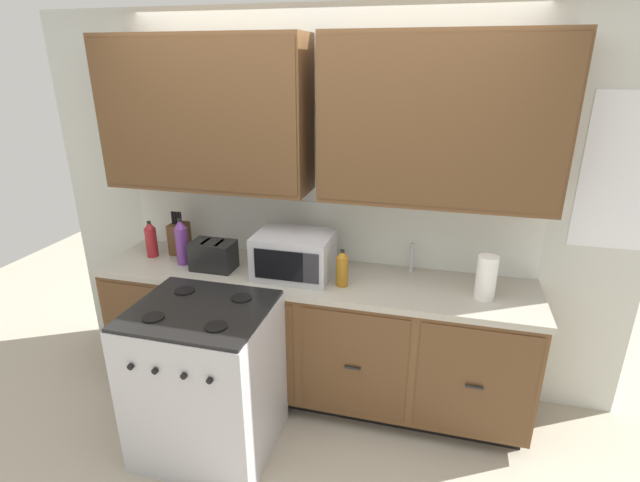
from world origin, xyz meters
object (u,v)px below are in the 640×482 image
Objects in this scene: toaster at (213,255)px; bottle_red at (151,239)px; knife_block at (179,238)px; bottle_violet at (182,242)px; microwave at (294,255)px; paper_towel_roll at (486,277)px; bottle_amber at (342,268)px; stove_range at (206,379)px.

bottle_red is (-0.52, 0.09, 0.03)m from toaster.
knife_block is at bearing 33.46° from bottle_red.
toaster is at bearing -5.77° from bottle_violet.
microwave is 1.16m from paper_towel_roll.
paper_towel_roll is at bearing -4.83° from knife_block.
bottle_violet is (-1.11, 0.05, 0.04)m from bottle_amber.
microwave is 1.50× the size of bottle_violet.
bottle_amber is at bearing -176.66° from paper_towel_roll.
toaster is (-0.54, -0.04, -0.04)m from microwave.
knife_block is 2.07m from paper_towel_roll.
stove_range is 3.06× the size of knife_block.
bottle_red is (-1.06, 0.05, -0.01)m from microwave.
paper_towel_roll is (1.16, -0.02, -0.01)m from microwave.
toaster is 1.71m from paper_towel_roll.
bottle_amber reaches higher than stove_range.
bottle_red is 0.81× the size of bottle_violet.
bottle_red is at bearing 175.15° from bottle_amber.
knife_block reaches higher than bottle_red.
paper_towel_roll is (1.52, 0.58, 0.57)m from stove_range.
paper_towel_roll reaches higher than bottle_red.
bottle_red is (-0.16, -0.11, 0.01)m from knife_block.
knife_block is 0.21m from bottle_violet.
bottle_violet is (-1.95, 0.00, 0.03)m from paper_towel_roll.
stove_range is at bearing -120.65° from microwave.
microwave is 1.85× the size of paper_towel_roll.
bottle_red is at bearing 137.48° from stove_range.
knife_block is 1.25m from bottle_amber.
paper_towel_roll is at bearing 3.34° from bottle_amber.
bottle_amber is 1.11m from bottle_violet.
bottle_violet is at bearing 179.87° from paper_towel_roll.
bottle_red is (-0.71, 0.65, 0.57)m from stove_range.
toaster is 1.08× the size of bottle_red.
knife_block is (-0.36, 0.19, 0.02)m from toaster.
paper_towel_roll is 2.23m from bottle_red.
knife_block reaches higher than toaster.
stove_range is at bearing -159.11° from paper_towel_roll.
bottle_violet is (0.12, -0.17, 0.04)m from knife_block.
microwave reaches higher than paper_towel_roll.
stove_range is at bearing -142.17° from bottle_amber.
bottle_red reaches higher than bottle_amber.
bottle_amber is (0.87, -0.03, 0.02)m from toaster.
bottle_violet is at bearing 177.27° from bottle_amber.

